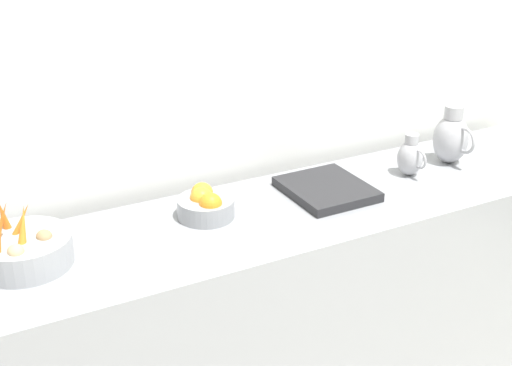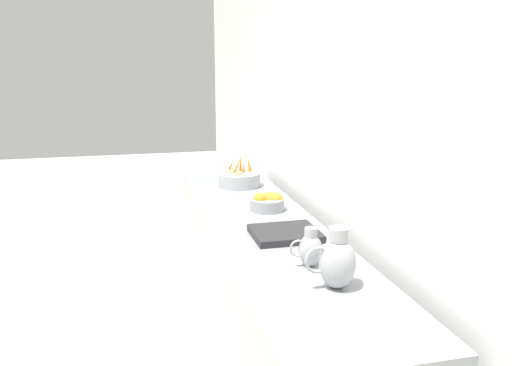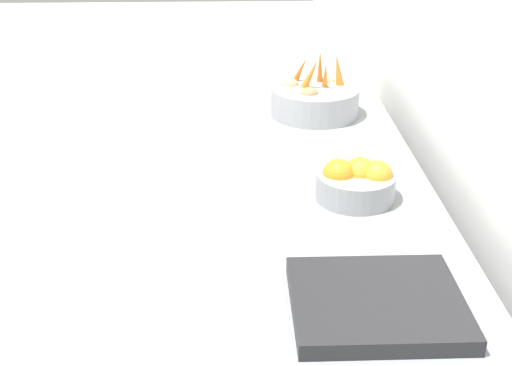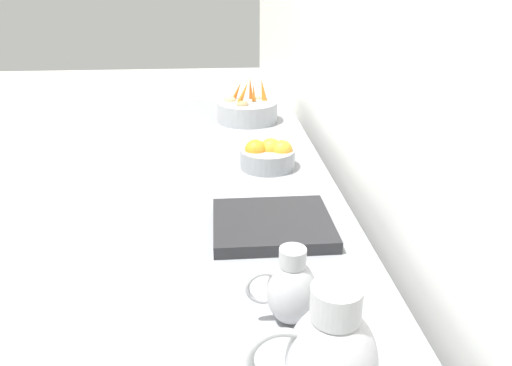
# 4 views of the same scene
# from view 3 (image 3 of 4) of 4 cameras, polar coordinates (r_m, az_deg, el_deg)

# --- Properties ---
(vegetable_colander) EXTENTS (0.30, 0.30, 0.22)m
(vegetable_colander) POSITION_cam_3_polar(r_m,az_deg,el_deg) (2.43, 4.83, 6.82)
(vegetable_colander) COLOR #9EA0A5
(vegetable_colander) RESTS_ON prep_counter
(orange_bowl) EXTENTS (0.21, 0.21, 0.11)m
(orange_bowl) POSITION_cam_3_polar(r_m,az_deg,el_deg) (1.84, 8.22, 0.09)
(orange_bowl) COLOR gray
(orange_bowl) RESTS_ON prep_counter
(counter_sink_basin) EXTENTS (0.34, 0.30, 0.04)m
(counter_sink_basin) POSITION_cam_3_polar(r_m,az_deg,el_deg) (1.43, 9.87, -9.67)
(counter_sink_basin) COLOR #232326
(counter_sink_basin) RESTS_ON prep_counter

